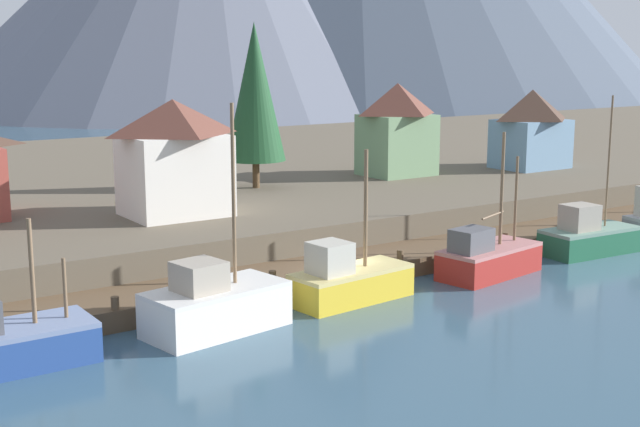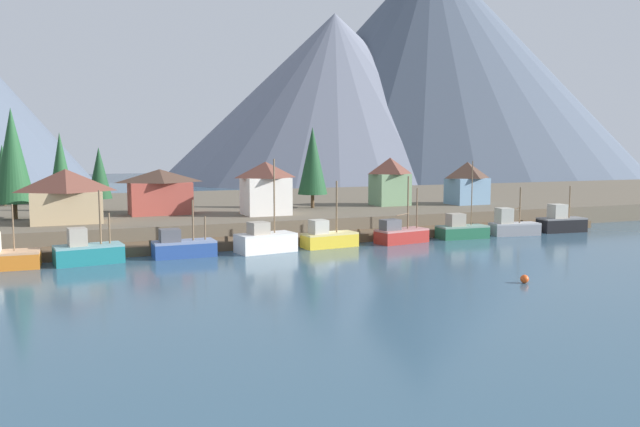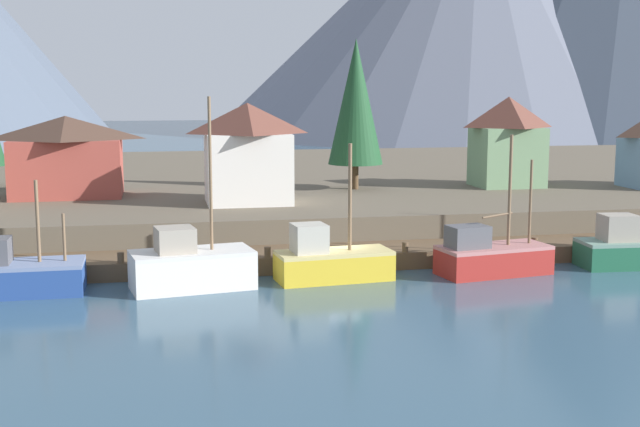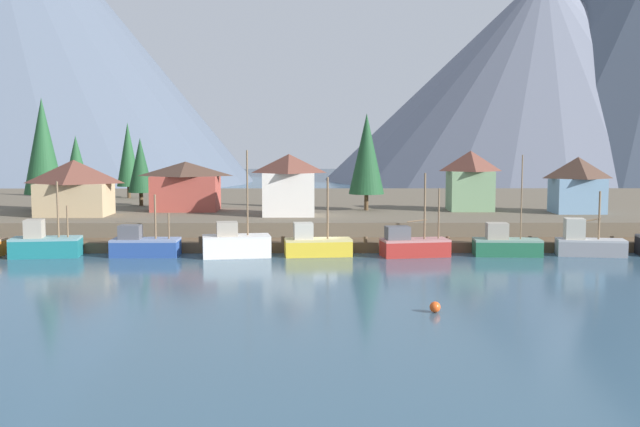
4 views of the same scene
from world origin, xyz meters
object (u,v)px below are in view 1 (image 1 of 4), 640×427
object	(u,v)px
fishing_boat_green	(588,237)
house_white	(174,157)
fishing_boat_yellow	(348,280)
fishing_boat_red	(487,258)
house_blue	(531,128)
conifer_near_left	(255,92)
fishing_boat_white	(215,305)
fishing_boat_blue	(7,343)
house_green	(397,128)

from	to	relation	value
fishing_boat_green	house_white	world-z (taller)	fishing_boat_green
fishing_boat_yellow	fishing_boat_red	bearing A→B (deg)	-7.78
fishing_boat_red	house_blue	world-z (taller)	house_blue
house_blue	conifer_near_left	distance (m)	24.70
conifer_near_left	fishing_boat_white	bearing A→B (deg)	-124.00
fishing_boat_blue	fishing_boat_red	world-z (taller)	fishing_boat_red
fishing_boat_red	conifer_near_left	xyz separation A→B (m)	(-3.02, 20.09, 8.25)
fishing_boat_white	house_green	size ratio (longest dim) A/B	1.39
fishing_boat_blue	fishing_boat_white	xyz separation A→B (m)	(8.71, -0.54, 0.19)
house_white	conifer_near_left	distance (m)	11.54
house_blue	conifer_near_left	bearing A→B (deg)	171.69
fishing_boat_yellow	fishing_boat_green	world-z (taller)	fishing_boat_green
house_green	conifer_near_left	world-z (taller)	conifer_near_left
fishing_boat_yellow	house_white	xyz separation A→B (m)	(-2.98, 13.48, 4.92)
house_white	fishing_boat_red	bearing A→B (deg)	-48.68
fishing_boat_blue	house_green	bearing A→B (deg)	28.38
fishing_boat_yellow	house_blue	xyz separation A→B (m)	(30.32, 16.26, 4.73)
house_green	fishing_boat_white	bearing A→B (deg)	-142.88
house_blue	house_green	bearing A→B (deg)	165.83
fishing_boat_red	fishing_boat_blue	bearing A→B (deg)	169.76
house_white	house_green	bearing A→B (deg)	15.02
fishing_boat_blue	fishing_boat_yellow	distance (m)	16.26
fishing_boat_green	house_white	distance (m)	25.37
house_white	conifer_near_left	size ratio (longest dim) A/B	0.59
fishing_boat_green	conifer_near_left	world-z (taller)	conifer_near_left
fishing_boat_green	house_blue	world-z (taller)	fishing_boat_green
house_green	house_blue	bearing A→B (deg)	-14.17
fishing_boat_blue	house_white	world-z (taller)	house_white
fishing_boat_green	house_green	size ratio (longest dim) A/B	1.33
fishing_boat_blue	fishing_boat_green	size ratio (longest dim) A/B	0.66
house_green	house_white	size ratio (longest dim) A/B	1.04
fishing_boat_red	fishing_boat_green	xyz separation A→B (m)	(8.85, 0.39, 0.02)
fishing_boat_blue	house_blue	bearing A→B (deg)	18.66
fishing_boat_red	conifer_near_left	size ratio (longest dim) A/B	0.67
fishing_boat_blue	house_white	xyz separation A→B (m)	(13.28, 13.41, 4.99)
fishing_boat_red	house_white	size ratio (longest dim) A/B	1.14
fishing_boat_white	house_white	xyz separation A→B (m)	(4.57, 13.95, 4.80)
fishing_boat_white	fishing_boat_red	size ratio (longest dim) A/B	1.27
fishing_boat_yellow	house_blue	world-z (taller)	house_blue
fishing_boat_green	house_blue	size ratio (longest dim) A/B	1.47
fishing_boat_yellow	conifer_near_left	size ratio (longest dim) A/B	0.64
fishing_boat_yellow	house_green	xyz separation A→B (m)	(18.49, 19.24, 5.08)
house_green	fishing_boat_yellow	bearing A→B (deg)	-133.86
house_green	conifer_near_left	size ratio (longest dim) A/B	0.62
house_blue	fishing_boat_green	bearing A→B (deg)	-127.33
fishing_boat_red	house_green	bearing A→B (deg)	55.01
conifer_near_left	fishing_boat_yellow	bearing A→B (deg)	-107.17
fishing_boat_white	conifer_near_left	distance (m)	25.73
house_blue	fishing_boat_red	bearing A→B (deg)	-141.99
fishing_boat_red	conifer_near_left	world-z (taller)	conifer_near_left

